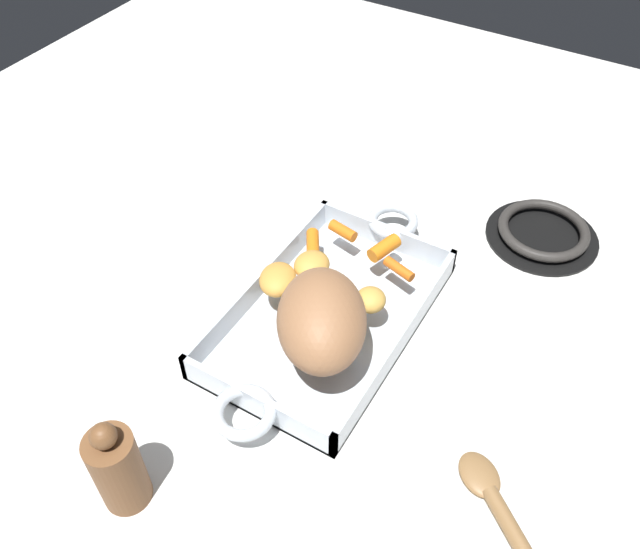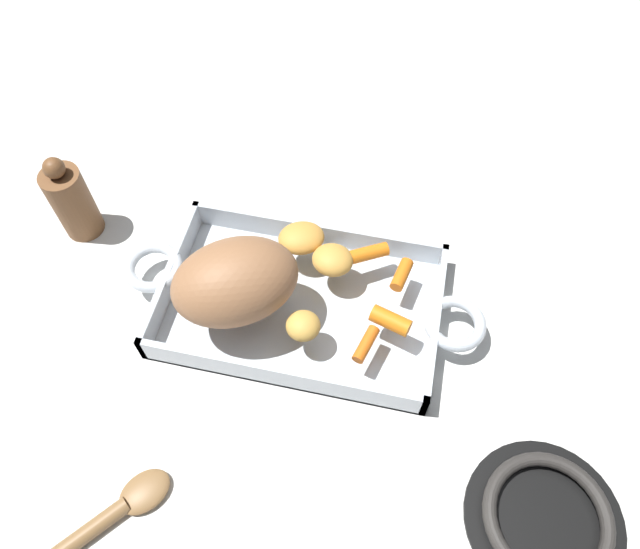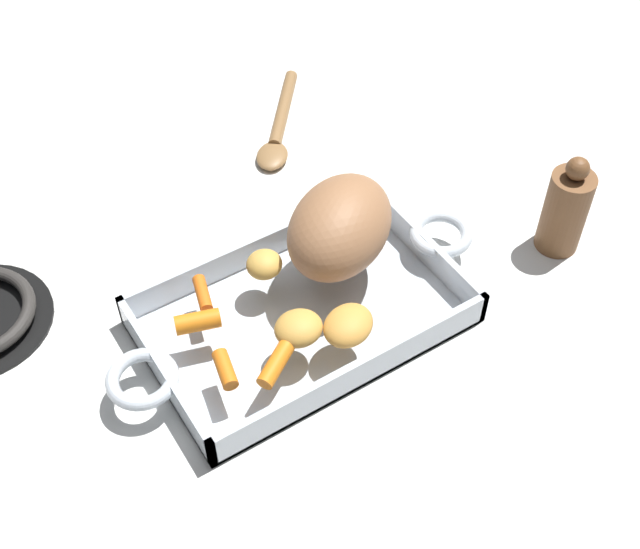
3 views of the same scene
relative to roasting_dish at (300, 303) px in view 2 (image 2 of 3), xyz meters
name	(u,v)px [view 2 (image 2 of 3)]	position (x,y,z in m)	size (l,w,h in m)	color
ground_plane	(300,308)	(0.00, 0.00, -0.01)	(1.89, 1.89, 0.00)	silver
roasting_dish	(300,303)	(0.00, 0.00, 0.00)	(0.47, 0.23, 0.04)	silver
pork_roast	(235,282)	(0.07, 0.03, 0.08)	(0.15, 0.11, 0.10)	#9B6945
baby_carrot_center_right	(402,275)	(-0.12, -0.05, 0.04)	(0.02, 0.02, 0.04)	orange
baby_carrot_long	(368,253)	(-0.08, -0.07, 0.04)	(0.02, 0.02, 0.05)	orange
baby_carrot_short	(366,344)	(-0.10, 0.06, 0.04)	(0.01, 0.01, 0.05)	orange
baby_carrot_southwest	(391,321)	(-0.12, 0.02, 0.04)	(0.02, 0.02, 0.05)	orange
potato_golden_large	(301,238)	(0.01, -0.07, 0.04)	(0.06, 0.05, 0.03)	gold
potato_corner	(333,260)	(-0.03, -0.05, 0.05)	(0.05, 0.05, 0.03)	gold
potato_near_roast	(303,326)	(-0.02, 0.05, 0.04)	(0.04, 0.04, 0.03)	gold
stove_burner_rear	(546,519)	(-0.32, 0.20, 0.00)	(0.17, 0.17, 0.02)	black
serving_spoon	(93,529)	(0.15, 0.32, -0.01)	(0.16, 0.19, 0.02)	olive
pepper_mill	(72,201)	(0.33, -0.07, 0.05)	(0.05, 0.05, 0.14)	brown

